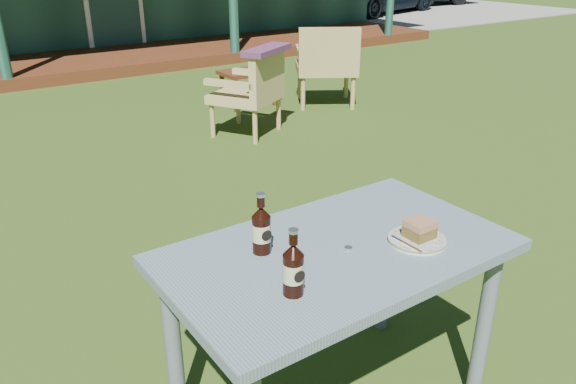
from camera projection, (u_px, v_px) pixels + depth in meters
ground at (166, 244)px, 3.42m from camera, size 80.00×80.00×0.00m
gravel_strip at (399, 11)px, 15.28m from camera, size 9.00×6.00×0.02m
cafe_table at (337, 273)px, 1.97m from camera, size 1.20×0.70×0.72m
plate at (417, 240)px, 1.96m from camera, size 0.20×0.20×0.01m
cake_slice at (420, 229)px, 1.95m from camera, size 0.09×0.09×0.06m
fork at (406, 244)px, 1.92m from camera, size 0.01×0.14×0.00m
cola_bottle_near at (261, 229)px, 1.86m from camera, size 0.06×0.07×0.22m
cola_bottle_far at (293, 269)px, 1.64m from camera, size 0.06×0.07×0.22m
bottle_cap at (348, 248)px, 1.91m from camera, size 0.03×0.03×0.01m
armchair_left at (253, 89)px, 5.24m from camera, size 0.78×0.76×0.78m
armchair_right at (327, 62)px, 6.17m from camera, size 0.88×0.86×0.88m
floral_throw at (267, 50)px, 5.03m from camera, size 0.64×0.49×0.05m
side_table at (248, 76)px, 6.24m from camera, size 0.60×0.40×0.40m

